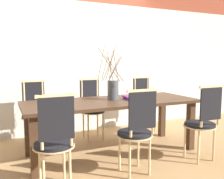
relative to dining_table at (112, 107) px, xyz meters
The scene contains 11 objects.
ground_plane 0.63m from the dining_table, ahead, with size 16.00×16.00×0.00m, color #A87F51.
wall_rear 1.58m from the dining_table, 90.00° to the left, with size 12.00×0.06×3.20m.
dining_table is the anchor object (origin of this frame).
chair_near_leftend 1.18m from the dining_table, 141.67° to the right, with size 0.41×0.41×0.98m.
chair_near_left 0.74m from the dining_table, 92.05° to the right, with size 0.41×0.41×0.98m.
chair_near_center 1.18m from the dining_table, 38.30° to the right, with size 0.41×0.41×0.98m.
chair_far_leftend 1.19m from the dining_table, 141.85° to the left, with size 0.41×0.41×0.98m.
chair_far_left 0.74m from the dining_table, 92.71° to the left, with size 0.41×0.41×0.98m.
chair_far_center 1.21m from the dining_table, 37.36° to the left, with size 0.41×0.41×0.98m.
vase_centerpiece 0.25m from the dining_table, 54.62° to the left, with size 0.37×0.47×0.76m.
book_stack 0.35m from the dining_table, ahead, with size 0.26×0.21×0.05m.
Camera 1 is at (-1.36, -3.06, 1.28)m, focal length 40.00 mm.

